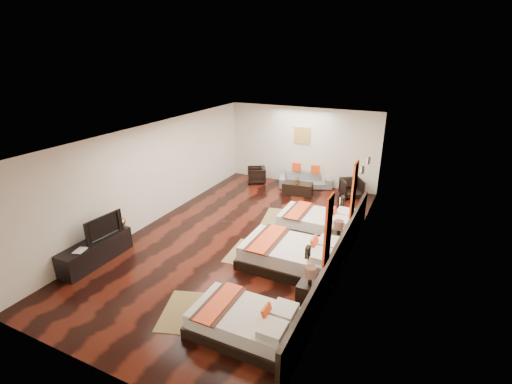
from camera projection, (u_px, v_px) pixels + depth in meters
The scene contains 30 objects.
floor at pixel (241, 238), 9.66m from camera, with size 5.50×9.50×0.01m, color black.
ceiling at pixel (240, 133), 8.65m from camera, with size 5.50×9.50×0.01m, color white.
back_wall at pixel (302, 146), 13.15m from camera, with size 5.50×0.01×2.80m, color silver.
left_wall at pixel (154, 173), 10.26m from camera, with size 0.01×9.50×2.80m, color silver.
right_wall at pixel (351, 207), 8.05m from camera, with size 0.01×9.50×2.80m, color silver.
headboard_panel at pixel (337, 261), 7.73m from camera, with size 0.08×6.60×0.90m, color black.
bed_near at pixel (245, 322), 6.30m from camera, with size 1.86×1.17×0.71m.
bed_mid at pixel (293, 255), 8.26m from camera, with size 2.26×1.42×0.86m.
bed_far at pixel (317, 222), 9.92m from camera, with size 2.02×1.27×0.77m.
nightstand_a at pixel (309, 291), 7.03m from camera, with size 0.42×0.42×0.84m.
nightstand_b at pixel (337, 241), 8.90m from camera, with size 0.42×0.42×0.83m.
jute_mat_near at pixel (183, 311), 6.92m from camera, with size 0.75×1.20×0.01m, color olive.
jute_mat_mid at pixel (245, 253), 8.93m from camera, with size 0.75×1.20×0.01m, color olive.
jute_mat_far at pixel (277, 217), 10.84m from camera, with size 0.75×1.20×0.01m, color olive.
tv_console at pixel (96, 251), 8.47m from camera, with size 0.50×1.80×0.55m, color black.
tv at pixel (101, 226), 8.43m from camera, with size 0.98×0.13×0.57m, color black.
book at pixel (76, 250), 7.95m from camera, with size 0.21×0.28×0.03m, color black.
figurine at pixel (118, 220), 8.94m from camera, with size 0.37×0.37×0.38m, color brown.
sofa at pixel (305, 179), 13.19m from camera, with size 1.87×0.73×0.55m, color slate.
armchair_left at pixel (256, 175), 13.59m from camera, with size 0.63×0.65×0.59m, color black.
armchair_right at pixel (352, 188), 12.25m from camera, with size 0.67×0.69×0.63m, color black.
coffee_table at pixel (298, 189), 12.53m from camera, with size 1.00×0.50×0.40m, color black.
table_plant at pixel (298, 180), 12.36m from camera, with size 0.22×0.19×0.25m, color #285B1E.
orange_panel_a at pixel (328, 230), 6.35m from camera, with size 0.04×0.40×1.30m, color #D86014.
orange_panel_b at pixel (354, 190), 8.20m from camera, with size 0.04×0.40×1.30m, color #D86014.
sconce_near at pixel (307, 252), 5.38m from camera, with size 0.07×0.12×0.18m.
sconce_mid at pixel (342, 200), 7.23m from camera, with size 0.07×0.12×0.18m.
sconce_far at pixel (363, 170), 9.08m from camera, with size 0.07×0.12×0.18m.
sconce_lounge at pixel (369, 161), 9.84m from camera, with size 0.07×0.12×0.18m.
gold_artwork at pixel (302, 135), 12.99m from camera, with size 0.60×0.04×0.60m, color #AD873F.
Camera 1 is at (4.04, -7.56, 4.62)m, focal length 25.63 mm.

